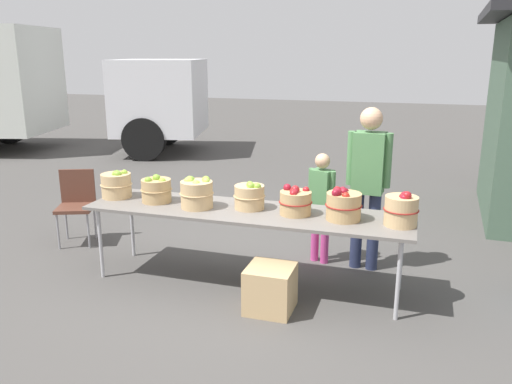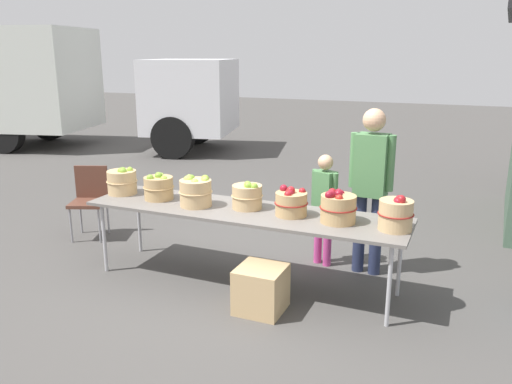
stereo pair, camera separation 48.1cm
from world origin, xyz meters
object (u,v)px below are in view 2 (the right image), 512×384
object	(u,v)px
apple_basket_red_0	(291,202)
apple_basket_red_2	(396,214)
produce_crate	(261,289)
apple_basket_green_3	(247,196)
apple_basket_green_0	(122,181)
vendor_adult	(371,179)
child_customer	(324,201)
folding_chair	(90,196)
box_truck	(42,84)
apple_basket_green_2	(196,192)
apple_basket_red_1	(338,207)
market_table	(244,213)
apple_basket_green_1	(159,187)

from	to	relation	value
apple_basket_red_0	apple_basket_red_2	distance (m)	0.94
apple_basket_red_0	produce_crate	bearing A→B (deg)	-102.04
apple_basket_green_3	apple_basket_green_0	bearing A→B (deg)	-178.99
apple_basket_red_0	produce_crate	size ratio (longest dim) A/B	0.77
vendor_adult	child_customer	size ratio (longest dim) A/B	1.41
child_customer	produce_crate	world-z (taller)	child_customer
apple_basket_green_0	apple_basket_green_3	distance (m)	1.43
apple_basket_red_0	child_customer	distance (m)	0.77
apple_basket_green_0	folding_chair	distance (m)	1.05
child_customer	box_truck	size ratio (longest dim) A/B	0.15
apple_basket_green_2	vendor_adult	size ratio (longest dim) A/B	0.19
apple_basket_red_0	child_customer	xyz separation A→B (m)	(0.11, 0.75, -0.17)
apple_basket_red_1	box_truck	xyz separation A→B (m)	(-8.43, 5.16, 0.60)
apple_basket_green_2	child_customer	xyz separation A→B (m)	(1.06, 0.82, -0.19)
apple_basket_green_0	box_truck	bearing A→B (deg)	140.03
apple_basket_red_1	apple_basket_red_2	bearing A→B (deg)	-1.57
produce_crate	folding_chair	bearing A→B (deg)	160.12
apple_basket_red_2	vendor_adult	size ratio (longest dim) A/B	0.19
market_table	folding_chair	distance (m)	2.35
apple_basket_green_3	apple_basket_red_2	xyz separation A→B (m)	(1.39, -0.08, 0.02)
apple_basket_red_0	vendor_adult	bearing A→B (deg)	51.11
apple_basket_green_0	folding_chair	size ratio (longest dim) A/B	0.37
vendor_adult	apple_basket_green_0	bearing A→B (deg)	19.75
vendor_adult	produce_crate	xyz separation A→B (m)	(-0.68, -1.19, -0.79)
market_table	vendor_adult	world-z (taller)	vendor_adult
apple_basket_red_1	vendor_adult	distance (m)	0.76
vendor_adult	produce_crate	size ratio (longest dim) A/B	4.18
vendor_adult	box_truck	distance (m)	9.65
apple_basket_green_1	apple_basket_red_2	distance (m)	2.35
apple_basket_green_3	apple_basket_red_1	distance (m)	0.90
market_table	child_customer	size ratio (longest dim) A/B	2.61
apple_basket_green_1	produce_crate	distance (m)	1.55
market_table	child_customer	world-z (taller)	child_customer
market_table	produce_crate	size ratio (longest dim) A/B	7.72
apple_basket_red_1	apple_basket_red_2	world-z (taller)	apple_basket_red_2
apple_basket_red_1	box_truck	size ratio (longest dim) A/B	0.04
apple_basket_red_0	box_truck	world-z (taller)	box_truck
apple_basket_green_2	apple_basket_red_0	xyz separation A→B (m)	(0.95, 0.07, -0.02)
apple_basket_green_3	apple_basket_red_2	size ratio (longest dim) A/B	0.96
apple_basket_red_1	box_truck	distance (m)	9.90
apple_basket_green_1	box_truck	xyz separation A→B (m)	(-6.58, 5.15, 0.61)
box_truck	produce_crate	world-z (taller)	box_truck
vendor_adult	folding_chair	size ratio (longest dim) A/B	1.95
apple_basket_green_1	produce_crate	bearing A→B (deg)	-19.24
apple_basket_green_1	folding_chair	xyz separation A→B (m)	(-1.34, 0.50, -0.37)
apple_basket_red_0	apple_basket_green_1	bearing A→B (deg)	-179.63
box_truck	produce_crate	size ratio (longest dim) A/B	19.90
apple_basket_green_2	box_truck	world-z (taller)	box_truck
apple_basket_green_2	apple_basket_green_1	bearing A→B (deg)	172.37
folding_chair	produce_crate	size ratio (longest dim) A/B	2.14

